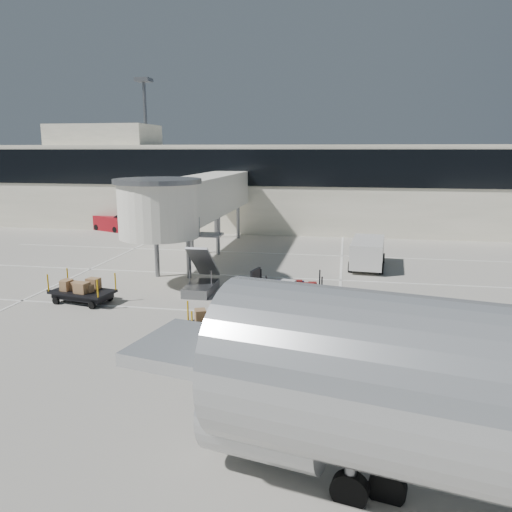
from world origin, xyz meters
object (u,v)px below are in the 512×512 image
at_px(minivan, 368,251).
at_px(belt_loader, 111,223).
at_px(ground_worker, 231,347).
at_px(baggage_tug, 270,291).
at_px(box_cart_near, 225,324).
at_px(box_cart_far, 83,291).
at_px(suitcase_cart, 290,292).

relative_size(minivan, belt_loader, 1.24).
bearing_deg(ground_worker, baggage_tug, 72.62).
distance_m(baggage_tug, box_cart_near, 5.27).
height_order(ground_worker, minivan, minivan).
xyz_separation_m(box_cart_far, minivan, (14.37, 10.57, 0.50)).
relative_size(baggage_tug, suitcase_cart, 0.69).
distance_m(suitcase_cart, minivan, 9.54).
bearing_deg(suitcase_cart, box_cart_near, -118.32).
bearing_deg(baggage_tug, belt_loader, 146.38).
xyz_separation_m(box_cart_near, minivan, (6.21, 13.95, 0.50)).
xyz_separation_m(box_cart_far, belt_loader, (-9.10, 21.75, 0.09)).
bearing_deg(minivan, suitcase_cart, -110.65).
height_order(box_cart_near, box_cart_far, box_cart_far).
relative_size(suitcase_cart, box_cart_near, 1.05).
height_order(baggage_tug, ground_worker, baggage_tug).
bearing_deg(suitcase_cart, ground_worker, -105.52).
relative_size(baggage_tug, belt_loader, 0.67).
height_order(suitcase_cart, box_cart_far, suitcase_cart).
xyz_separation_m(suitcase_cart, box_cart_near, (-2.06, -5.38, 0.07)).
bearing_deg(box_cart_near, ground_worker, -96.60).
bearing_deg(minivan, box_cart_near, -108.83).
relative_size(suitcase_cart, belt_loader, 0.98).
bearing_deg(belt_loader, minivan, -1.89).
height_order(box_cart_near, belt_loader, belt_loader).
xyz_separation_m(baggage_tug, ground_worker, (-0.17, -7.94, 0.17)).
xyz_separation_m(suitcase_cart, ground_worker, (-1.18, -8.16, 0.23)).
relative_size(box_cart_far, minivan, 0.78).
bearing_deg(suitcase_cart, baggage_tug, -175.00).
bearing_deg(baggage_tug, suitcase_cart, 26.17).
distance_m(minivan, belt_loader, 26.00).
height_order(box_cart_near, ground_worker, ground_worker).
xyz_separation_m(suitcase_cart, belt_loader, (-19.33, 19.75, 0.16)).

